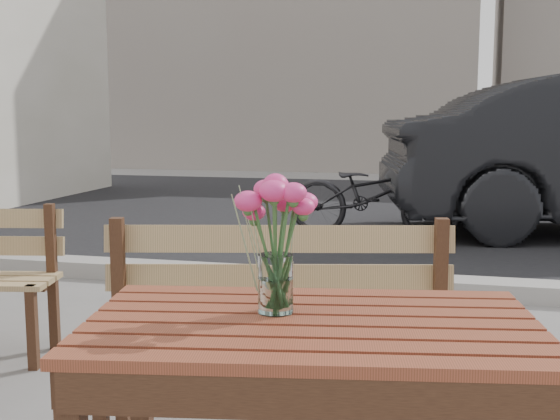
# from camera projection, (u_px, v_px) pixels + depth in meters

# --- Properties ---
(street) EXTENTS (30.00, 8.12, 0.12)m
(street) POSITION_uv_depth(u_px,v_px,m) (396.00, 236.00, 6.82)
(street) COLOR black
(street) RESTS_ON ground
(backdrop_buildings) EXTENTS (15.50, 4.00, 8.00)m
(backdrop_buildings) POSITION_uv_depth(u_px,v_px,m) (438.00, 3.00, 15.29)
(backdrop_buildings) COLOR gray
(backdrop_buildings) RESTS_ON ground
(main_table) EXTENTS (1.24, 0.84, 0.70)m
(main_table) POSITION_uv_depth(u_px,v_px,m) (311.00, 364.00, 1.79)
(main_table) COLOR brown
(main_table) RESTS_ON ground
(main_bench) EXTENTS (1.42, 0.69, 0.85)m
(main_bench) POSITION_uv_depth(u_px,v_px,m) (279.00, 303.00, 2.64)
(main_bench) COLOR #977A4E
(main_bench) RESTS_ON ground
(main_vase) EXTENTS (0.20, 0.20, 0.36)m
(main_vase) POSITION_uv_depth(u_px,v_px,m) (276.00, 227.00, 1.81)
(main_vase) COLOR white
(main_vase) RESTS_ON main_table
(bicycle) EXTENTS (1.73, 0.75, 0.88)m
(bicycle) POSITION_uv_depth(u_px,v_px,m) (374.00, 194.00, 6.84)
(bicycle) COLOR black
(bicycle) RESTS_ON ground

